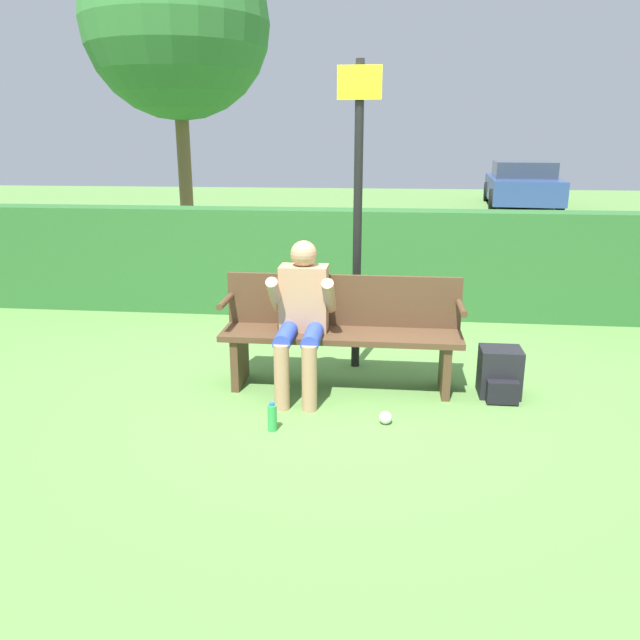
# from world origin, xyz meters

# --- Properties ---
(ground_plane) EXTENTS (40.00, 40.00, 0.00)m
(ground_plane) POSITION_xyz_m (0.00, 0.00, 0.00)
(ground_plane) COLOR #5B8942
(hedge_back) EXTENTS (12.00, 0.39, 1.15)m
(hedge_back) POSITION_xyz_m (0.00, 2.14, 0.57)
(hedge_back) COLOR #2D662D
(hedge_back) RESTS_ON ground
(park_bench) EXTENTS (1.84, 0.42, 0.86)m
(park_bench) POSITION_xyz_m (0.00, 0.06, 0.46)
(park_bench) COLOR #513823
(park_bench) RESTS_ON ground
(person_seated) EXTENTS (0.50, 0.65, 1.15)m
(person_seated) POSITION_xyz_m (-0.29, -0.08, 0.63)
(person_seated) COLOR tan
(person_seated) RESTS_ON ground
(backpack) EXTENTS (0.30, 0.35, 0.37)m
(backpack) POSITION_xyz_m (1.21, -0.03, 0.18)
(backpack) COLOR black
(backpack) RESTS_ON ground
(water_bottle) EXTENTS (0.06, 0.06, 0.20)m
(water_bottle) POSITION_xyz_m (-0.40, -0.79, 0.09)
(water_bottle) COLOR green
(water_bottle) RESTS_ON ground
(signpost) EXTENTS (0.34, 0.09, 2.46)m
(signpost) POSITION_xyz_m (0.09, 0.50, 1.38)
(signpost) COLOR black
(signpost) RESTS_ON ground
(parked_car) EXTENTS (2.20, 4.43, 1.24)m
(parked_car) POSITION_xyz_m (4.10, 14.03, 0.60)
(parked_car) COLOR #2D4784
(parked_car) RESTS_ON ground
(tree) EXTENTS (2.78, 2.78, 4.91)m
(tree) POSITION_xyz_m (-2.87, 5.26, 3.51)
(tree) COLOR brown
(tree) RESTS_ON ground
(litter_crumple) EXTENTS (0.09, 0.09, 0.09)m
(litter_crumple) POSITION_xyz_m (0.36, -0.61, 0.04)
(litter_crumple) COLOR silver
(litter_crumple) RESTS_ON ground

